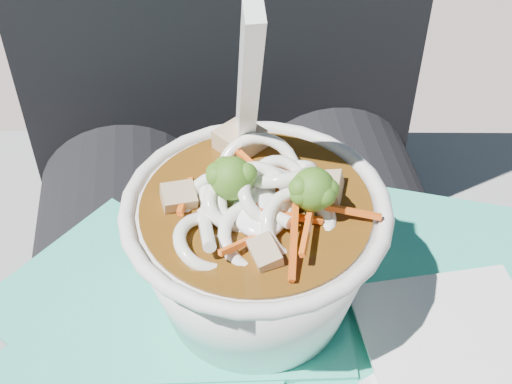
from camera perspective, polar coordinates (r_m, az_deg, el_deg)
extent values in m
cylinder|color=black|center=(0.54, 10.77, -14.59)|extent=(0.15, 0.48, 0.15)
cube|color=#2DBB9A|center=(0.48, 16.00, -11.03)|extent=(0.14, 0.13, 0.00)
cube|color=#2DBB9A|center=(0.47, 4.02, -9.96)|extent=(0.19, 0.21, 0.00)
cube|color=#2DBB9A|center=(0.48, -9.91, -9.39)|extent=(0.21, 0.21, 0.00)
cube|color=#2DBB9A|center=(0.50, 12.18, -5.79)|extent=(0.24, 0.21, 0.00)
cube|color=#2DBB9A|center=(0.45, 1.54, -11.74)|extent=(0.24, 0.25, 0.00)
cube|color=#2DBB9A|center=(0.46, 13.26, -11.74)|extent=(0.17, 0.15, 0.00)
cube|color=#2DBB9A|center=(0.44, -6.92, -13.37)|extent=(0.17, 0.16, 0.00)
cube|color=#2DBB9A|center=(0.46, -1.53, -9.73)|extent=(0.15, 0.11, 0.00)
cube|color=white|center=(0.45, 15.69, -11.66)|extent=(0.11, 0.11, 0.00)
torus|color=white|center=(0.40, 0.00, -1.26)|extent=(0.15, 0.15, 0.01)
cylinder|color=#4D2D0B|center=(0.40, 0.00, -1.56)|extent=(0.13, 0.13, 0.01)
torus|color=white|center=(0.40, -2.75, -1.47)|extent=(0.07, 0.06, 0.04)
torus|color=white|center=(0.42, 0.19, 1.38)|extent=(0.07, 0.06, 0.05)
torus|color=white|center=(0.39, -1.96, -0.93)|extent=(0.04, 0.04, 0.03)
torus|color=white|center=(0.39, -0.13, -0.72)|extent=(0.06, 0.05, 0.04)
torus|color=white|center=(0.38, 3.36, -2.78)|extent=(0.06, 0.05, 0.05)
torus|color=white|center=(0.40, 1.76, 0.54)|extent=(0.05, 0.04, 0.04)
torus|color=white|center=(0.39, 3.77, -2.34)|extent=(0.05, 0.05, 0.03)
torus|color=white|center=(0.39, 0.98, -0.41)|extent=(0.04, 0.05, 0.04)
torus|color=white|center=(0.40, -1.47, -0.31)|extent=(0.06, 0.06, 0.02)
torus|color=white|center=(0.38, -3.70, -4.13)|extent=(0.06, 0.06, 0.03)
torus|color=white|center=(0.40, 2.06, 1.46)|extent=(0.04, 0.04, 0.03)
torus|color=white|center=(0.38, 0.45, -3.74)|extent=(0.06, 0.06, 0.03)
cylinder|color=white|center=(0.38, -4.01, -2.99)|extent=(0.01, 0.04, 0.02)
cylinder|color=white|center=(0.40, 3.31, 0.93)|extent=(0.03, 0.01, 0.02)
cylinder|color=white|center=(0.39, 0.63, -1.49)|extent=(0.03, 0.03, 0.01)
cylinder|color=#75994A|center=(0.39, 4.50, -1.07)|extent=(0.01, 0.01, 0.01)
sphere|color=#2B5F15|center=(0.38, 4.60, 0.22)|extent=(0.02, 0.02, 0.02)
sphere|color=#2B5F15|center=(0.38, 5.81, 0.20)|extent=(0.01, 0.01, 0.01)
sphere|color=#2B5F15|center=(0.38, 3.64, -0.20)|extent=(0.01, 0.01, 0.01)
sphere|color=#2B5F15|center=(0.38, 3.53, 0.35)|extent=(0.01, 0.01, 0.01)
sphere|color=#2B5F15|center=(0.38, 5.52, -0.28)|extent=(0.01, 0.01, 0.01)
cylinder|color=#75994A|center=(0.39, -1.91, -0.18)|extent=(0.01, 0.01, 0.01)
sphere|color=#2B5F15|center=(0.39, -1.95, 1.11)|extent=(0.02, 0.02, 0.02)
sphere|color=#2B5F15|center=(0.38, -0.78, 1.47)|extent=(0.01, 0.01, 0.01)
sphere|color=#2B5F15|center=(0.38, -3.15, 1.30)|extent=(0.01, 0.01, 0.01)
sphere|color=#2B5F15|center=(0.39, -3.16, 1.53)|extent=(0.01, 0.01, 0.01)
sphere|color=#2B5F15|center=(0.39, -2.56, 2.01)|extent=(0.01, 0.01, 0.01)
cube|color=#FF5F15|center=(0.40, -5.67, -0.31)|extent=(0.01, 0.04, 0.01)
cube|color=#FF5F15|center=(0.38, 0.80, -3.41)|extent=(0.01, 0.04, 0.01)
cube|color=#FF5F15|center=(0.42, -1.40, 3.22)|extent=(0.02, 0.04, 0.01)
cube|color=#FF5F15|center=(0.39, 6.80, -1.40)|extent=(0.04, 0.02, 0.01)
cube|color=#FF5F15|center=(0.41, 0.33, 1.42)|extent=(0.04, 0.01, 0.01)
cube|color=#FF5F15|center=(0.38, 2.39, -1.90)|extent=(0.04, 0.01, 0.01)
cube|color=#FF5F15|center=(0.37, -0.49, -3.86)|extent=(0.04, 0.02, 0.01)
cube|color=#FF5F15|center=(0.37, 3.03, -3.95)|extent=(0.01, 0.04, 0.01)
cube|color=#FF5F15|center=(0.37, 4.09, -3.15)|extent=(0.01, 0.04, 0.01)
cube|color=tan|center=(0.41, 5.73, 0.02)|extent=(0.03, 0.03, 0.02)
cube|color=tan|center=(0.43, -1.31, 4.17)|extent=(0.03, 0.03, 0.01)
cube|color=tan|center=(0.40, -6.20, -0.45)|extent=(0.02, 0.02, 0.02)
cube|color=tan|center=(0.37, 0.74, -5.01)|extent=(0.02, 0.02, 0.02)
ellipsoid|color=white|center=(0.39, 0.27, -1.65)|extent=(0.03, 0.04, 0.01)
cube|color=white|center=(0.39, -0.60, 8.37)|extent=(0.01, 0.06, 0.12)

